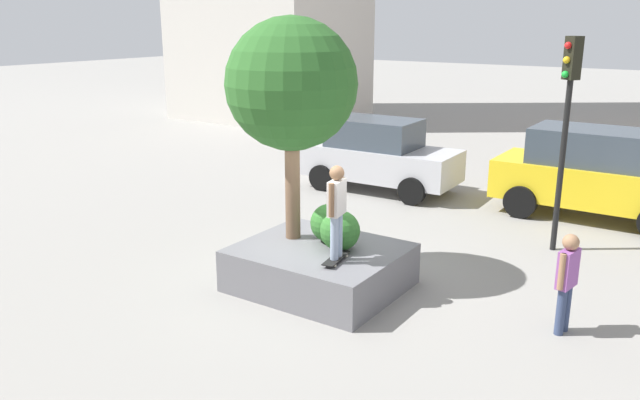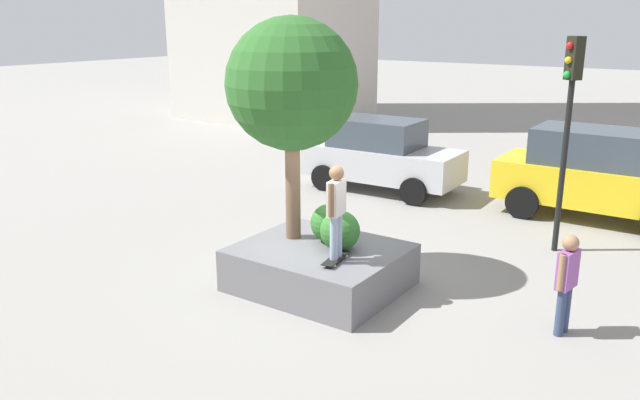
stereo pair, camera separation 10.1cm
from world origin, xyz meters
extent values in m
plane|color=gray|center=(0.00, 0.00, 0.00)|extent=(120.00, 120.00, 0.00)
cube|color=slate|center=(0.04, -0.31, 0.39)|extent=(2.87, 2.44, 0.77)
cylinder|color=brown|center=(-0.70, -0.13, 1.89)|extent=(0.28, 0.28, 2.24)
sphere|color=#2D6628|center=(-0.70, -0.13, 3.67)|extent=(2.39, 2.39, 2.39)
sphere|color=#2D6628|center=(0.00, 0.07, 1.13)|extent=(0.72, 0.72, 0.72)
sphere|color=#2D6628|center=(0.41, -0.21, 1.14)|extent=(0.73, 0.73, 0.73)
cube|color=black|center=(0.66, -0.73, 0.84)|extent=(0.34, 0.82, 0.02)
sphere|color=beige|center=(0.54, -0.49, 0.80)|extent=(0.06, 0.06, 0.06)
sphere|color=beige|center=(0.70, -0.46, 0.80)|extent=(0.06, 0.06, 0.06)
sphere|color=beige|center=(0.62, -0.99, 0.80)|extent=(0.06, 0.06, 0.06)
sphere|color=beige|center=(0.79, -0.97, 0.80)|extent=(0.06, 0.06, 0.06)
cylinder|color=#8C9EB7|center=(0.68, -0.82, 1.23)|extent=(0.14, 0.14, 0.77)
cylinder|color=#8C9EB7|center=(0.65, -0.64, 1.23)|extent=(0.14, 0.14, 0.77)
cube|color=silver|center=(0.66, -0.73, 1.91)|extent=(0.26, 0.46, 0.60)
cylinder|color=brown|center=(0.70, -0.95, 1.93)|extent=(0.09, 0.09, 0.57)
cylinder|color=brown|center=(0.62, -0.50, 1.93)|extent=(0.09, 0.09, 0.57)
sphere|color=brown|center=(0.66, -0.73, 2.34)|extent=(0.25, 0.25, 0.25)
cube|color=#B7B7BC|center=(-2.40, 6.44, 0.82)|extent=(4.47, 1.99, 0.88)
cube|color=#38424C|center=(-2.62, 6.43, 1.66)|extent=(2.52, 1.71, 0.80)
cylinder|color=black|center=(-1.02, 7.41, 0.38)|extent=(0.76, 0.24, 0.75)
cylinder|color=black|center=(-0.96, 5.56, 0.38)|extent=(0.76, 0.24, 0.75)
cylinder|color=black|center=(-3.84, 7.32, 0.38)|extent=(0.76, 0.24, 0.75)
cylinder|color=black|center=(-3.78, 5.47, 0.38)|extent=(0.76, 0.24, 0.75)
cube|color=gold|center=(3.30, 7.06, 0.88)|extent=(4.79, 2.04, 0.95)
cube|color=#38424C|center=(3.06, 7.05, 1.79)|extent=(2.69, 1.78, 0.86)
cylinder|color=black|center=(1.76, 8.05, 0.41)|extent=(0.81, 0.24, 0.81)
cylinder|color=black|center=(1.78, 6.04, 0.41)|extent=(0.81, 0.24, 0.81)
cylinder|color=black|center=(3.10, 4.14, 1.81)|extent=(0.12, 0.12, 3.61)
cube|color=black|center=(3.10, 4.14, 4.04)|extent=(0.37, 0.36, 0.85)
sphere|color=red|center=(3.01, 4.02, 4.28)|extent=(0.14, 0.14, 0.14)
sphere|color=gold|center=(3.01, 4.02, 4.00)|extent=(0.14, 0.14, 0.14)
sphere|color=green|center=(3.01, 4.02, 3.72)|extent=(0.14, 0.14, 0.14)
cylinder|color=navy|center=(4.19, 0.26, 0.39)|extent=(0.14, 0.14, 0.78)
cylinder|color=navy|center=(4.22, 0.44, 0.39)|extent=(0.14, 0.14, 0.78)
cube|color=#8C4C99|center=(4.21, 0.35, 1.08)|extent=(0.26, 0.46, 0.61)
cylinder|color=#9E7251|center=(4.17, 0.12, 1.10)|extent=(0.09, 0.09, 0.57)
cylinder|color=#9E7251|center=(4.25, 0.58, 1.10)|extent=(0.09, 0.09, 0.57)
sphere|color=#9E7251|center=(4.21, 0.35, 1.51)|extent=(0.25, 0.25, 0.25)
camera|label=1|loc=(6.14, -9.37, 4.78)|focal=35.79mm
camera|label=2|loc=(6.23, -9.32, 4.78)|focal=35.79mm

